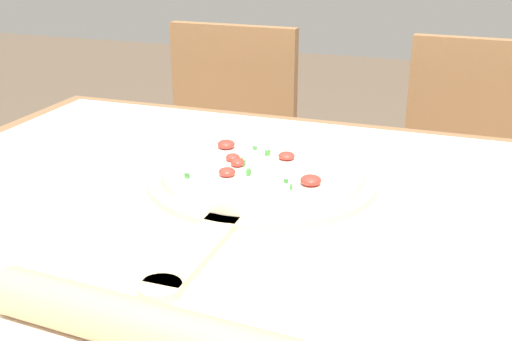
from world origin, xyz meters
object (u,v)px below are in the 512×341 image
object	(u,v)px
pizza	(262,167)
chair_right	(471,189)
rolling_pin	(163,332)
chair_left	(223,158)
pizza_peel	(258,183)

from	to	relation	value
pizza	chair_right	size ratio (longest dim) A/B	0.36
rolling_pin	chair_left	xyz separation A→B (m)	(-0.43, 1.17, -0.29)
rolling_pin	chair_left	world-z (taller)	chair_left
pizza_peel	chair_left	xyz separation A→B (m)	(-0.37, 0.76, -0.27)
pizza	chair_left	xyz separation A→B (m)	(-0.37, 0.74, -0.29)
pizza	pizza_peel	bearing A→B (deg)	-89.87
chair_left	chair_right	world-z (taller)	same
pizza_peel	chair_left	size ratio (longest dim) A/B	0.63
pizza_peel	rolling_pin	bearing A→B (deg)	-82.77
rolling_pin	pizza_peel	bearing A→B (deg)	97.23
chair_left	pizza	bearing A→B (deg)	-62.55
chair_right	pizza_peel	bearing A→B (deg)	-110.58
pizza	rolling_pin	world-z (taller)	rolling_pin
pizza_peel	chair_right	size ratio (longest dim) A/B	0.63
chair_left	pizza_peel	bearing A→B (deg)	-63.19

